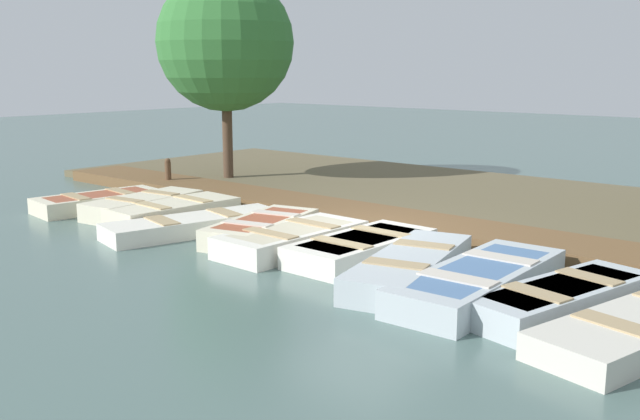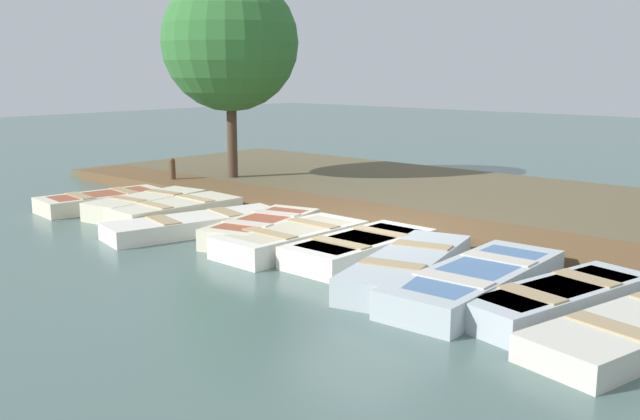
{
  "view_description": "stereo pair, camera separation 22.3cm",
  "coord_description": "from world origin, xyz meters",
  "px_view_note": "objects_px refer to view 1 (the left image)",
  "views": [
    {
      "loc": [
        10.25,
        7.75,
        3.2
      ],
      "look_at": [
        0.46,
        -0.58,
        0.65
      ],
      "focal_mm": 40.0,
      "sensor_mm": 36.0,
      "label": 1
    },
    {
      "loc": [
        10.1,
        7.92,
        3.2
      ],
      "look_at": [
        0.46,
        -0.58,
        0.65
      ],
      "focal_mm": 40.0,
      "sensor_mm": 36.0,
      "label": 2
    }
  ],
  "objects_px": {
    "mooring_post_near": "(168,174)",
    "park_tree_far_left": "(225,43)",
    "rowboat_6": "(362,248)",
    "rowboat_4": "(262,228)",
    "rowboat_2": "(173,211)",
    "rowboat_5": "(292,239)",
    "rowboat_7": "(410,266)",
    "rowboat_1": "(144,205)",
    "rowboat_9": "(563,298)",
    "rowboat_8": "(479,281)",
    "rowboat_0": "(99,201)",
    "rowboat_3": "(194,224)"
  },
  "relations": [
    {
      "from": "mooring_post_near",
      "to": "park_tree_far_left",
      "type": "relative_size",
      "value": 0.15
    },
    {
      "from": "rowboat_6",
      "to": "rowboat_4",
      "type": "bearing_deg",
      "value": -87.54
    },
    {
      "from": "mooring_post_near",
      "to": "rowboat_2",
      "type": "bearing_deg",
      "value": 53.48
    },
    {
      "from": "rowboat_5",
      "to": "rowboat_7",
      "type": "relative_size",
      "value": 0.83
    },
    {
      "from": "rowboat_1",
      "to": "rowboat_6",
      "type": "bearing_deg",
      "value": 84.36
    },
    {
      "from": "rowboat_9",
      "to": "rowboat_2",
      "type": "bearing_deg",
      "value": -79.54
    },
    {
      "from": "rowboat_8",
      "to": "rowboat_0",
      "type": "bearing_deg",
      "value": -92.16
    },
    {
      "from": "rowboat_6",
      "to": "rowboat_9",
      "type": "height_order",
      "value": "rowboat_9"
    },
    {
      "from": "rowboat_3",
      "to": "rowboat_5",
      "type": "bearing_deg",
      "value": 109.59
    },
    {
      "from": "rowboat_9",
      "to": "rowboat_0",
      "type": "bearing_deg",
      "value": -77.38
    },
    {
      "from": "rowboat_0",
      "to": "park_tree_far_left",
      "type": "xyz_separation_m",
      "value": [
        -4.48,
        -0.48,
        3.71
      ]
    },
    {
      "from": "rowboat_3",
      "to": "rowboat_5",
      "type": "distance_m",
      "value": 2.42
    },
    {
      "from": "rowboat_0",
      "to": "rowboat_6",
      "type": "relative_size",
      "value": 1.04
    },
    {
      "from": "rowboat_9",
      "to": "park_tree_far_left",
      "type": "xyz_separation_m",
      "value": [
        -4.51,
        -11.49,
        3.7
      ]
    },
    {
      "from": "rowboat_9",
      "to": "rowboat_1",
      "type": "bearing_deg",
      "value": -79.27
    },
    {
      "from": "rowboat_7",
      "to": "park_tree_far_left",
      "type": "xyz_separation_m",
      "value": [
        -4.55,
        -9.1,
        3.69
      ]
    },
    {
      "from": "rowboat_3",
      "to": "mooring_post_near",
      "type": "xyz_separation_m",
      "value": [
        -2.87,
        -4.52,
        0.26
      ]
    },
    {
      "from": "rowboat_0",
      "to": "rowboat_4",
      "type": "height_order",
      "value": "rowboat_4"
    },
    {
      "from": "rowboat_4",
      "to": "rowboat_0",
      "type": "bearing_deg",
      "value": -99.48
    },
    {
      "from": "rowboat_6",
      "to": "rowboat_5",
      "type": "bearing_deg",
      "value": -75.67
    },
    {
      "from": "rowboat_7",
      "to": "rowboat_9",
      "type": "xyz_separation_m",
      "value": [
        -0.04,
        2.39,
        -0.01
      ]
    },
    {
      "from": "mooring_post_near",
      "to": "park_tree_far_left",
      "type": "height_order",
      "value": "park_tree_far_left"
    },
    {
      "from": "rowboat_0",
      "to": "rowboat_6",
      "type": "xyz_separation_m",
      "value": [
        -0.42,
        7.31,
        0.01
      ]
    },
    {
      "from": "rowboat_3",
      "to": "rowboat_8",
      "type": "height_order",
      "value": "rowboat_8"
    },
    {
      "from": "rowboat_2",
      "to": "park_tree_far_left",
      "type": "relative_size",
      "value": 0.49
    },
    {
      "from": "rowboat_6",
      "to": "rowboat_3",
      "type": "bearing_deg",
      "value": -80.31
    },
    {
      "from": "rowboat_0",
      "to": "rowboat_2",
      "type": "relative_size",
      "value": 1.05
    },
    {
      "from": "rowboat_0",
      "to": "mooring_post_near",
      "type": "relative_size",
      "value": 3.47
    },
    {
      "from": "rowboat_4",
      "to": "mooring_post_near",
      "type": "distance_m",
      "value": 6.36
    },
    {
      "from": "rowboat_0",
      "to": "rowboat_6",
      "type": "bearing_deg",
      "value": 100.78
    },
    {
      "from": "rowboat_8",
      "to": "rowboat_9",
      "type": "relative_size",
      "value": 1.13
    },
    {
      "from": "rowboat_2",
      "to": "rowboat_8",
      "type": "height_order",
      "value": "rowboat_8"
    },
    {
      "from": "rowboat_8",
      "to": "rowboat_5",
      "type": "bearing_deg",
      "value": -94.32
    },
    {
      "from": "rowboat_4",
      "to": "mooring_post_near",
      "type": "bearing_deg",
      "value": -125.48
    },
    {
      "from": "rowboat_5",
      "to": "rowboat_7",
      "type": "height_order",
      "value": "rowboat_7"
    },
    {
      "from": "rowboat_2",
      "to": "rowboat_6",
      "type": "bearing_deg",
      "value": 94.78
    },
    {
      "from": "rowboat_1",
      "to": "rowboat_9",
      "type": "bearing_deg",
      "value": 81.32
    },
    {
      "from": "rowboat_2",
      "to": "rowboat_5",
      "type": "distance_m",
      "value": 3.68
    },
    {
      "from": "rowboat_5",
      "to": "rowboat_3",
      "type": "bearing_deg",
      "value": -82.38
    },
    {
      "from": "rowboat_3",
      "to": "rowboat_7",
      "type": "bearing_deg",
      "value": 104.42
    },
    {
      "from": "rowboat_2",
      "to": "mooring_post_near",
      "type": "relative_size",
      "value": 3.31
    },
    {
      "from": "rowboat_0",
      "to": "rowboat_3",
      "type": "xyz_separation_m",
      "value": [
        0.15,
        3.58,
        -0.01
      ]
    },
    {
      "from": "rowboat_4",
      "to": "rowboat_5",
      "type": "xyz_separation_m",
      "value": [
        0.25,
        1.02,
        -0.0
      ]
    },
    {
      "from": "rowboat_4",
      "to": "rowboat_8",
      "type": "xyz_separation_m",
      "value": [
        0.42,
        4.83,
        0.01
      ]
    },
    {
      "from": "rowboat_3",
      "to": "park_tree_far_left",
      "type": "distance_m",
      "value": 7.2
    },
    {
      "from": "rowboat_0",
      "to": "rowboat_9",
      "type": "bearing_deg",
      "value": 97.32
    },
    {
      "from": "rowboat_1",
      "to": "rowboat_8",
      "type": "height_order",
      "value": "same"
    },
    {
      "from": "rowboat_1",
      "to": "rowboat_7",
      "type": "distance_m",
      "value": 7.35
    },
    {
      "from": "rowboat_8",
      "to": "mooring_post_near",
      "type": "bearing_deg",
      "value": -106.36
    },
    {
      "from": "rowboat_5",
      "to": "park_tree_far_left",
      "type": "height_order",
      "value": "park_tree_far_left"
    }
  ]
}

